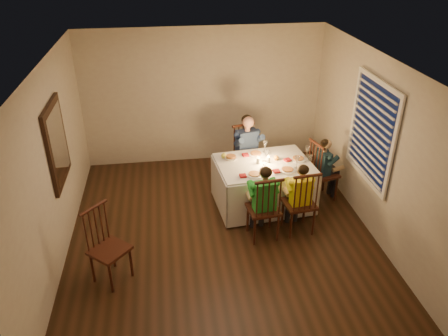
{
  "coord_description": "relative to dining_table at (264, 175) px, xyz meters",
  "views": [
    {
      "loc": [
        -0.72,
        -5.34,
        4.05
      ],
      "look_at": [
        0.06,
        0.15,
        1.03
      ],
      "focal_mm": 35.0,
      "sensor_mm": 36.0,
      "label": 1
    }
  ],
  "objects": [
    {
      "name": "setting_green",
      "position": [
        -0.24,
        -0.37,
        0.24
      ],
      "size": [
        0.28,
        0.28,
        0.02
      ],
      "primitive_type": "cylinder",
      "rotation": [
        0.0,
        0.0,
        0.1
      ],
      "color": "white",
      "rests_on": "dining_table"
    },
    {
      "name": "chair_near_right",
      "position": [
        0.37,
        -0.77,
        -0.56
      ],
      "size": [
        0.49,
        0.47,
        1.08
      ],
      "primitive_type": null,
      "rotation": [
        0.0,
        0.0,
        3.25
      ],
      "color": "#32170D",
      "rests_on": "ground"
    },
    {
      "name": "adult",
      "position": [
        -0.12,
        0.78,
        -0.56
      ],
      "size": [
        0.58,
        0.55,
        1.29
      ],
      "primitive_type": null,
      "rotation": [
        0.0,
        0.0,
        0.25
      ],
      "color": "navy",
      "rests_on": "ground"
    },
    {
      "name": "chair_adult",
      "position": [
        -0.12,
        0.78,
        -0.56
      ],
      "size": [
        0.54,
        0.52,
        1.08
      ],
      "primitive_type": null,
      "rotation": [
        0.0,
        0.0,
        0.25
      ],
      "color": "#32170D",
      "rests_on": "ground"
    },
    {
      "name": "chair_extra",
      "position": [
        -2.33,
        -1.46,
        -0.56
      ],
      "size": [
        0.61,
        0.61,
        1.07
      ],
      "primitive_type": null,
      "rotation": [
        0.0,
        0.0,
        0.83
      ],
      "color": "#32170D",
      "rests_on": "ground"
    },
    {
      "name": "setting_adult",
      "position": [
        -0.07,
        0.31,
        0.24
      ],
      "size": [
        0.28,
        0.28,
        0.02
      ],
      "primitive_type": "cylinder",
      "rotation": [
        0.0,
        0.0,
        0.1
      ],
      "color": "white",
      "rests_on": "dining_table"
    },
    {
      "name": "window_blinds",
      "position": [
        1.42,
        -0.57,
        0.94
      ],
      "size": [
        0.07,
        1.34,
        1.54
      ],
      "color": "#0D1636",
      "rests_on": "wall_right"
    },
    {
      "name": "child_yellow",
      "position": [
        0.37,
        -0.77,
        -0.56
      ],
      "size": [
        0.43,
        0.41,
        1.15
      ],
      "primitive_type": null,
      "rotation": [
        0.0,
        0.0,
        3.25
      ],
      "color": "yellow",
      "rests_on": "ground"
    },
    {
      "name": "candle_left",
      "position": [
        -0.1,
        -0.01,
        0.28
      ],
      "size": [
        0.06,
        0.06,
        0.1
      ],
      "primitive_type": "cylinder",
      "color": "white",
      "rests_on": "dining_table"
    },
    {
      "name": "ceiling",
      "position": [
        -0.78,
        -0.67,
        2.04
      ],
      "size": [
        5.0,
        5.0,
        0.0
      ],
      "primitive_type": "plane",
      "color": "white",
      "rests_on": "wall_back"
    },
    {
      "name": "ground",
      "position": [
        -0.78,
        -0.67,
        -0.56
      ],
      "size": [
        5.0,
        5.0,
        0.0
      ],
      "primitive_type": "plane",
      "color": "black",
      "rests_on": "ground"
    },
    {
      "name": "child_green",
      "position": [
        -0.19,
        -0.84,
        -0.56
      ],
      "size": [
        0.46,
        0.43,
        1.19
      ],
      "primitive_type": null,
      "rotation": [
        0.0,
        0.0,
        3.25
      ],
      "color": "green",
      "rests_on": "ground"
    },
    {
      "name": "dining_table",
      "position": [
        0.0,
        0.0,
        0.0
      ],
      "size": [
        1.62,
        1.24,
        0.76
      ],
      "rotation": [
        0.0,
        0.0,
        0.1
      ],
      "color": "silver",
      "rests_on": "ground"
    },
    {
      "name": "setting_yellow",
      "position": [
        0.3,
        -0.3,
        0.24
      ],
      "size": [
        0.28,
        0.28,
        0.02
      ],
      "primitive_type": "cylinder",
      "rotation": [
        0.0,
        0.0,
        0.1
      ],
      "color": "white",
      "rests_on": "dining_table"
    },
    {
      "name": "chair_near_left",
      "position": [
        -0.19,
        -0.84,
        -0.56
      ],
      "size": [
        0.48,
        0.47,
        1.08
      ],
      "primitive_type": null,
      "rotation": [
        0.0,
        0.0,
        3.25
      ],
      "color": "#32170D",
      "rests_on": "ground"
    },
    {
      "name": "candle_right",
      "position": [
        0.07,
        0.01,
        0.28
      ],
      "size": [
        0.06,
        0.06,
        0.1
      ],
      "primitive_type": "cylinder",
      "color": "white",
      "rests_on": "dining_table"
    },
    {
      "name": "wall_back",
      "position": [
        -0.78,
        1.83,
        0.74
      ],
      "size": [
        4.5,
        0.02,
        2.6
      ],
      "primitive_type": "cube",
      "color": "beige",
      "rests_on": "ground"
    },
    {
      "name": "orange_fruit",
      "position": [
        0.21,
        0.07,
        0.27
      ],
      "size": [
        0.08,
        0.08,
        0.08
      ],
      "primitive_type": "sphere",
      "color": "orange",
      "rests_on": "dining_table"
    },
    {
      "name": "squash",
      "position": [
        -0.61,
        0.26,
        0.27
      ],
      "size": [
        0.09,
        0.09,
        0.09
      ],
      "primitive_type": "sphere",
      "color": "yellow",
      "rests_on": "dining_table"
    },
    {
      "name": "setting_teal",
      "position": [
        0.57,
        0.04,
        0.24
      ],
      "size": [
        0.28,
        0.28,
        0.02
      ],
      "primitive_type": "cylinder",
      "rotation": [
        0.0,
        0.0,
        0.1
      ],
      "color": "white",
      "rests_on": "dining_table"
    },
    {
      "name": "chair_end",
      "position": [
        1.04,
        0.08,
        -0.56
      ],
      "size": [
        0.52,
        0.53,
        1.08
      ],
      "primitive_type": null,
      "rotation": [
        0.0,
        0.0,
        1.82
      ],
      "color": "#32170D",
      "rests_on": "ground"
    },
    {
      "name": "child_teal",
      "position": [
        1.04,
        0.08,
        -0.56
      ],
      "size": [
        0.43,
        0.45,
        1.11
      ],
      "primitive_type": null,
      "rotation": [
        0.0,
        0.0,
        1.82
      ],
      "color": "#193440",
      "rests_on": "ground"
    },
    {
      "name": "wall_right",
      "position": [
        1.47,
        -0.67,
        0.74
      ],
      "size": [
        0.02,
        5.0,
        2.6
      ],
      "primitive_type": "cube",
      "color": "beige",
      "rests_on": "ground"
    },
    {
      "name": "serving_bowl",
      "position": [
        -0.51,
        0.2,
        0.25
      ],
      "size": [
        0.23,
        0.23,
        0.05
      ],
      "primitive_type": "imported",
      "rotation": [
        0.0,
        0.0,
        -0.19
      ],
      "color": "white",
      "rests_on": "dining_table"
    },
    {
      "name": "wall_left",
      "position": [
        -3.03,
        -0.67,
        0.74
      ],
      "size": [
        0.02,
        5.0,
        2.6
      ],
      "primitive_type": "cube",
      "color": "beige",
      "rests_on": "ground"
    },
    {
      "name": "wall_mirror",
      "position": [
        -3.0,
        -0.37,
        0.94
      ],
      "size": [
        0.06,
        0.95,
        1.15
      ],
      "color": "black",
      "rests_on": "wall_left"
    }
  ]
}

